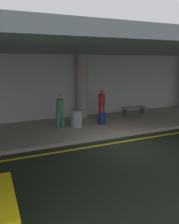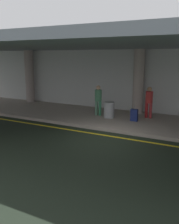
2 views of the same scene
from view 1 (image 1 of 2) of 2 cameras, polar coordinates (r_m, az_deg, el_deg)
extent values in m
plane|color=black|center=(9.69, 9.02, -8.28)|extent=(60.00, 60.00, 0.00)
cube|color=gray|center=(12.25, 1.17, -3.34)|extent=(26.00, 4.20, 0.15)
cube|color=yellow|center=(10.07, 7.56, -7.41)|extent=(26.00, 0.14, 0.01)
cylinder|color=gray|center=(13.38, -1.82, 6.30)|extent=(0.62, 0.62, 3.65)
cube|color=slate|center=(11.35, 2.36, 15.18)|extent=(28.00, 13.20, 0.30)
cube|color=#B3B3B2|center=(13.94, -2.74, 6.23)|extent=(26.00, 0.30, 3.80)
cylinder|color=#4A6F5A|center=(11.59, -7.76, -1.89)|extent=(0.16, 0.16, 0.82)
cylinder|color=#2E774F|center=(11.65, -6.72, -1.78)|extent=(0.16, 0.16, 0.82)
cylinder|color=#3C6F4F|center=(11.46, -7.34, 1.66)|extent=(0.38, 0.38, 0.62)
sphere|color=tan|center=(11.39, -7.40, 3.78)|extent=(0.24, 0.24, 0.24)
cylinder|color=maroon|center=(13.16, 2.61, -0.06)|extent=(0.16, 0.16, 0.82)
cylinder|color=maroon|center=(13.26, 3.46, 0.03)|extent=(0.16, 0.16, 0.82)
cylinder|color=maroon|center=(13.08, 3.07, 3.07)|extent=(0.38, 0.38, 0.62)
sphere|color=#8C6647|center=(13.01, 3.09, 4.94)|extent=(0.24, 0.24, 0.24)
cube|color=navy|center=(12.15, 3.17, -1.60)|extent=(0.36, 0.22, 0.62)
cylinder|color=slate|center=(12.05, 3.20, 0.47)|extent=(0.02, 0.02, 0.28)
cube|color=slate|center=(14.53, 11.06, 1.08)|extent=(1.60, 0.50, 0.06)
cube|color=#4C4C51|center=(14.24, 8.97, -0.06)|extent=(0.10, 0.40, 0.42)
cube|color=#4C4C51|center=(14.94, 12.98, 0.35)|extent=(0.10, 0.40, 0.42)
cylinder|color=gray|center=(11.62, -3.23, -1.67)|extent=(0.56, 0.56, 0.85)
camera|label=2|loc=(9.06, 75.26, 3.21)|focal=39.27mm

